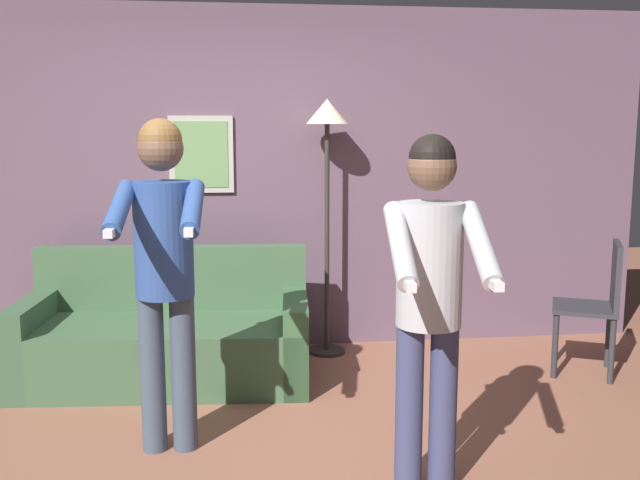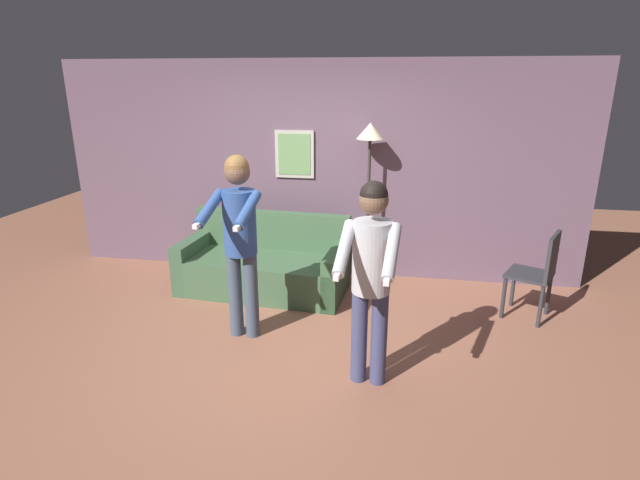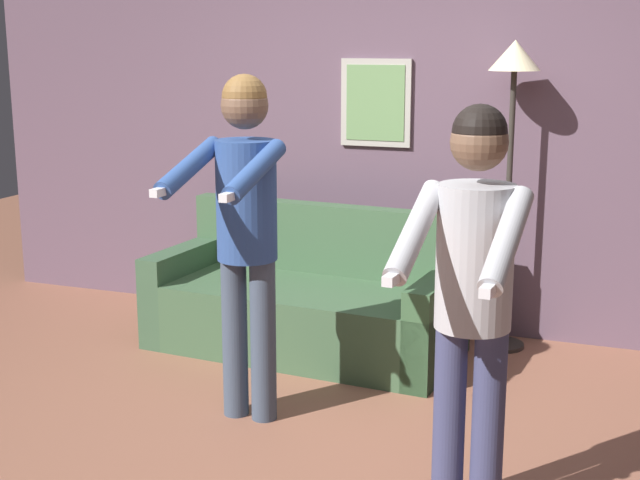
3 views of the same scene
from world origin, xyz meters
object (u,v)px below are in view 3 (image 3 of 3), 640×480
at_px(person_standing_left, 245,215).
at_px(person_standing_right, 473,278).
at_px(couch, 307,305).
at_px(torchiere_lamp, 513,99).

xyz_separation_m(person_standing_left, person_standing_right, (1.24, -0.57, -0.06)).
bearing_deg(person_standing_left, couch, 95.62).
height_order(couch, person_standing_left, person_standing_left).
bearing_deg(torchiere_lamp, person_standing_left, -123.81).
relative_size(couch, person_standing_right, 1.17).
bearing_deg(person_standing_right, couch, 128.78).
xyz_separation_m(couch, torchiere_lamp, (1.15, 0.45, 1.28)).
height_order(torchiere_lamp, person_standing_left, torchiere_lamp).
height_order(torchiere_lamp, person_standing_right, torchiere_lamp).
bearing_deg(person_standing_left, person_standing_right, -24.76).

